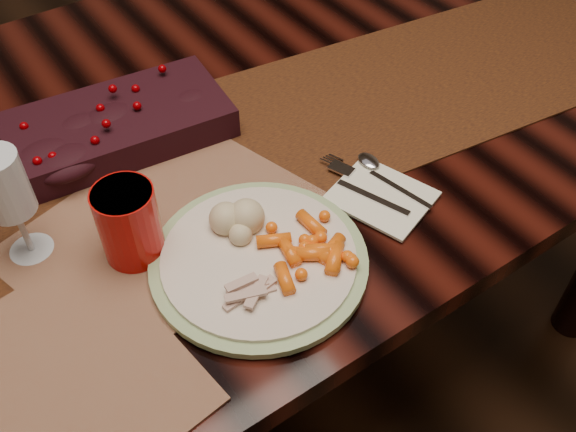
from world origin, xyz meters
TOP-DOWN VIEW (x-y plane):
  - floor at (0.00, 0.00)m, footprint 5.00×5.00m
  - dining_table at (0.00, 0.00)m, footprint 1.80×1.00m
  - table_runner at (0.05, -0.08)m, footprint 1.79×0.56m
  - centerpiece at (-0.09, 0.03)m, footprint 0.36×0.21m
  - placemat_main at (-0.13, -0.17)m, footprint 0.47×0.40m
  - dinner_plate at (-0.05, -0.31)m, footprint 0.36×0.36m
  - baby_carrots at (-0.01, -0.34)m, footprint 0.12×0.10m
  - mashed_potatoes at (-0.05, -0.26)m, footprint 0.10×0.09m
  - turkey_shreds at (-0.09, -0.36)m, footprint 0.07×0.06m
  - napkin at (0.17, -0.31)m, footprint 0.16×0.17m
  - fork at (0.15, -0.29)m, footprint 0.08×0.15m
  - spoon at (0.20, -0.29)m, footprint 0.06×0.14m
  - red_cup at (-0.18, -0.20)m, footprint 0.10×0.10m
  - wine_glass at (-0.29, -0.11)m, footprint 0.07×0.07m

SIDE VIEW (x-z plane):
  - floor at x=0.00m, z-range 0.00..0.00m
  - dining_table at x=0.00m, z-range 0.00..0.75m
  - table_runner at x=0.05m, z-range 0.75..0.75m
  - placemat_main at x=-0.13m, z-range 0.75..0.75m
  - napkin at x=0.17m, z-range 0.75..0.76m
  - spoon at x=0.20m, z-range 0.76..0.76m
  - fork at x=0.15m, z-range 0.76..0.76m
  - dinner_plate at x=-0.05m, z-range 0.75..0.77m
  - turkey_shreds at x=-0.09m, z-range 0.77..0.78m
  - baby_carrots at x=-0.01m, z-range 0.77..0.79m
  - centerpiece at x=-0.09m, z-range 0.75..0.82m
  - mashed_potatoes at x=-0.05m, z-range 0.77..0.82m
  - red_cup at x=-0.18m, z-range 0.75..0.87m
  - wine_glass at x=-0.29m, z-range 0.75..0.92m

